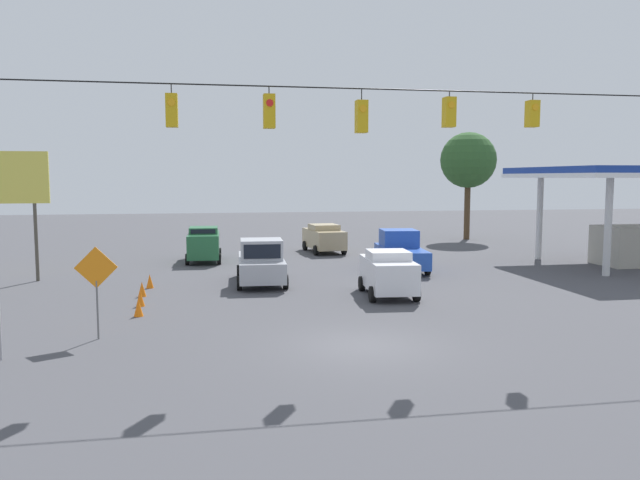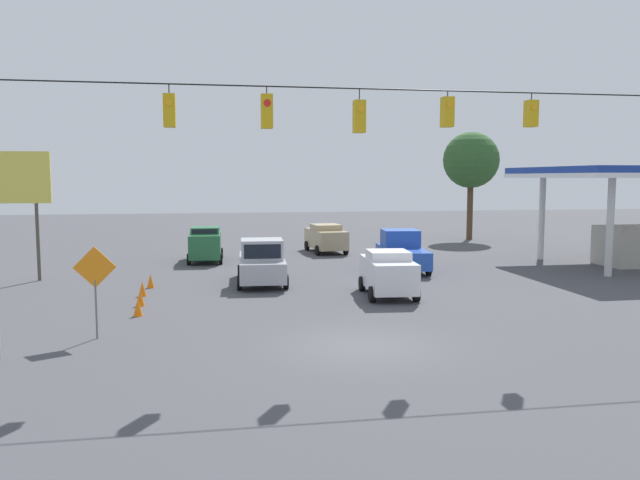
{
  "view_description": "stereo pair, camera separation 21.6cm",
  "coord_description": "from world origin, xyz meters",
  "px_view_note": "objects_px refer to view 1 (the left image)",
  "views": [
    {
      "loc": [
        4.43,
        17.34,
        4.92
      ],
      "look_at": [
        -0.18,
        -8.05,
        2.32
      ],
      "focal_mm": 35.0,
      "sensor_mm": 36.0,
      "label": 1
    },
    {
      "loc": [
        4.22,
        17.38,
        4.92
      ],
      "look_at": [
        -0.18,
        -8.05,
        2.32
      ],
      "focal_mm": 35.0,
      "sensor_mm": 36.0,
      "label": 2
    }
  ],
  "objects_px": {
    "pickup_truck_silver_withflow_mid": "(261,263)",
    "traffic_cone_fourth": "(150,281)",
    "sedan_green_withflow_far": "(204,244)",
    "work_zone_sign": "(96,275)",
    "traffic_cone_nearest": "(138,308)",
    "sedan_white_crossing_near": "(388,272)",
    "pickup_truck_blue_oncoming_far": "(400,252)",
    "sedan_tan_oncoming_deep": "(324,238)",
    "tree_horizon_left": "(468,161)",
    "overhead_signal_span": "(359,161)",
    "gas_station": "(639,194)",
    "traffic_cone_third": "(142,289)",
    "traffic_cone_second": "(140,298)"
  },
  "relations": [
    {
      "from": "pickup_truck_silver_withflow_mid",
      "to": "traffic_cone_fourth",
      "type": "bearing_deg",
      "value": 2.97
    },
    {
      "from": "traffic_cone_third",
      "to": "tree_horizon_left",
      "type": "distance_m",
      "value": 31.18
    },
    {
      "from": "sedan_tan_oncoming_deep",
      "to": "work_zone_sign",
      "type": "bearing_deg",
      "value": 62.05
    },
    {
      "from": "sedan_tan_oncoming_deep",
      "to": "traffic_cone_fourth",
      "type": "xyz_separation_m",
      "value": [
        10.09,
        11.69,
        -0.65
      ]
    },
    {
      "from": "sedan_green_withflow_far",
      "to": "work_zone_sign",
      "type": "bearing_deg",
      "value": 79.8
    },
    {
      "from": "traffic_cone_second",
      "to": "traffic_cone_fourth",
      "type": "xyz_separation_m",
      "value": [
        -0.01,
        -4.01,
        0.0
      ]
    },
    {
      "from": "overhead_signal_span",
      "to": "work_zone_sign",
      "type": "distance_m",
      "value": 8.61
    },
    {
      "from": "sedan_tan_oncoming_deep",
      "to": "traffic_cone_nearest",
      "type": "xyz_separation_m",
      "value": [
        9.99,
        17.47,
        -0.65
      ]
    },
    {
      "from": "sedan_green_withflow_far",
      "to": "work_zone_sign",
      "type": "xyz_separation_m",
      "value": [
        3.12,
        17.31,
        0.93
      ]
    },
    {
      "from": "sedan_tan_oncoming_deep",
      "to": "sedan_green_withflow_far",
      "type": "height_order",
      "value": "sedan_green_withflow_far"
    },
    {
      "from": "pickup_truck_silver_withflow_mid",
      "to": "sedan_green_withflow_far",
      "type": "bearing_deg",
      "value": -72.3
    },
    {
      "from": "sedan_white_crossing_near",
      "to": "traffic_cone_nearest",
      "type": "height_order",
      "value": "sedan_white_crossing_near"
    },
    {
      "from": "traffic_cone_second",
      "to": "tree_horizon_left",
      "type": "bearing_deg",
      "value": -135.89
    },
    {
      "from": "sedan_tan_oncoming_deep",
      "to": "sedan_white_crossing_near",
      "type": "bearing_deg",
      "value": 89.34
    },
    {
      "from": "sedan_tan_oncoming_deep",
      "to": "pickup_truck_silver_withflow_mid",
      "type": "xyz_separation_m",
      "value": [
        5.11,
        11.43,
        0.01
      ]
    },
    {
      "from": "gas_station",
      "to": "work_zone_sign",
      "type": "relative_size",
      "value": 4.17
    },
    {
      "from": "sedan_green_withflow_far",
      "to": "gas_station",
      "type": "bearing_deg",
      "value": 166.45
    },
    {
      "from": "sedan_white_crossing_near",
      "to": "tree_horizon_left",
      "type": "xyz_separation_m",
      "value": [
        -12.96,
        -21.85,
        5.23
      ]
    },
    {
      "from": "gas_station",
      "to": "tree_horizon_left",
      "type": "bearing_deg",
      "value": -77.5
    },
    {
      "from": "pickup_truck_silver_withflow_mid",
      "to": "work_zone_sign",
      "type": "relative_size",
      "value": 1.85
    },
    {
      "from": "sedan_tan_oncoming_deep",
      "to": "work_zone_sign",
      "type": "relative_size",
      "value": 1.56
    },
    {
      "from": "sedan_tan_oncoming_deep",
      "to": "traffic_cone_fourth",
      "type": "bearing_deg",
      "value": 49.18
    },
    {
      "from": "pickup_truck_blue_oncoming_far",
      "to": "sedan_green_withflow_far",
      "type": "relative_size",
      "value": 1.27
    },
    {
      "from": "sedan_green_withflow_far",
      "to": "traffic_cone_third",
      "type": "bearing_deg",
      "value": 76.69
    },
    {
      "from": "pickup_truck_blue_oncoming_far",
      "to": "traffic_cone_fourth",
      "type": "bearing_deg",
      "value": 14.46
    },
    {
      "from": "overhead_signal_span",
      "to": "pickup_truck_blue_oncoming_far",
      "type": "height_order",
      "value": "overhead_signal_span"
    },
    {
      "from": "overhead_signal_span",
      "to": "sedan_green_withflow_far",
      "type": "bearing_deg",
      "value": -76.54
    },
    {
      "from": "pickup_truck_blue_oncoming_far",
      "to": "sedan_white_crossing_near",
      "type": "bearing_deg",
      "value": 68.43
    },
    {
      "from": "traffic_cone_second",
      "to": "gas_station",
      "type": "xyz_separation_m",
      "value": [
        -26.31,
        -6.76,
        3.69
      ]
    },
    {
      "from": "traffic_cone_fourth",
      "to": "tree_horizon_left",
      "type": "bearing_deg",
      "value": -141.52
    },
    {
      "from": "pickup_truck_silver_withflow_mid",
      "to": "tree_horizon_left",
      "type": "height_order",
      "value": "tree_horizon_left"
    },
    {
      "from": "gas_station",
      "to": "work_zone_sign",
      "type": "xyz_separation_m",
      "value": [
        27.07,
        11.54,
        -2.01
      ]
    },
    {
      "from": "pickup_truck_blue_oncoming_far",
      "to": "traffic_cone_second",
      "type": "relative_size",
      "value": 8.59
    },
    {
      "from": "overhead_signal_span",
      "to": "traffic_cone_second",
      "type": "relative_size",
      "value": 32.47
    },
    {
      "from": "sedan_white_crossing_near",
      "to": "traffic_cone_fourth",
      "type": "bearing_deg",
      "value": -20.26
    },
    {
      "from": "sedan_white_crossing_near",
      "to": "pickup_truck_silver_withflow_mid",
      "type": "bearing_deg",
      "value": -38.47
    },
    {
      "from": "sedan_white_crossing_near",
      "to": "tree_horizon_left",
      "type": "distance_m",
      "value": 25.94
    },
    {
      "from": "pickup_truck_silver_withflow_mid",
      "to": "overhead_signal_span",
      "type": "bearing_deg",
      "value": 100.14
    },
    {
      "from": "sedan_tan_oncoming_deep",
      "to": "traffic_cone_second",
      "type": "distance_m",
      "value": 18.67
    },
    {
      "from": "traffic_cone_nearest",
      "to": "tree_horizon_left",
      "type": "xyz_separation_m",
      "value": [
        -22.78,
        -23.97,
        5.91
      ]
    },
    {
      "from": "overhead_signal_span",
      "to": "pickup_truck_blue_oncoming_far",
      "type": "xyz_separation_m",
      "value": [
        -5.73,
        -13.87,
        -4.4
      ]
    },
    {
      "from": "traffic_cone_third",
      "to": "pickup_truck_silver_withflow_mid",
      "type": "bearing_deg",
      "value": -156.33
    },
    {
      "from": "sedan_white_crossing_near",
      "to": "traffic_cone_fourth",
      "type": "relative_size",
      "value": 6.38
    },
    {
      "from": "sedan_white_crossing_near",
      "to": "traffic_cone_second",
      "type": "xyz_separation_m",
      "value": [
        9.92,
        0.34,
        -0.68
      ]
    },
    {
      "from": "pickup_truck_blue_oncoming_far",
      "to": "traffic_cone_nearest",
      "type": "relative_size",
      "value": 8.59
    },
    {
      "from": "traffic_cone_nearest",
      "to": "work_zone_sign",
      "type": "xyz_separation_m",
      "value": [
        0.88,
        3.01,
        1.67
      ]
    },
    {
      "from": "traffic_cone_nearest",
      "to": "tree_horizon_left",
      "type": "distance_m",
      "value": 33.59
    },
    {
      "from": "sedan_green_withflow_far",
      "to": "traffic_cone_nearest",
      "type": "relative_size",
      "value": 6.76
    },
    {
      "from": "traffic_cone_fourth",
      "to": "gas_station",
      "type": "xyz_separation_m",
      "value": [
        -26.3,
        -2.75,
        3.69
      ]
    },
    {
      "from": "tree_horizon_left",
      "to": "sedan_green_withflow_far",
      "type": "bearing_deg",
      "value": 25.19
    }
  ]
}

